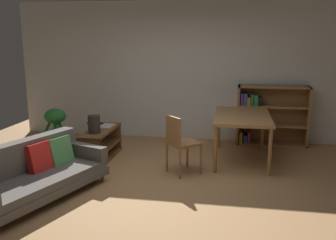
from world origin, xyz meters
The scene contains 10 objects.
ground_plane centered at (0.00, 0.00, 0.00)m, with size 8.16×8.16×0.00m, color #A87A4C.
back_wall_panel centered at (0.00, 2.70, 1.35)m, with size 6.80×0.10×2.70m, color silver.
fabric_couch centered at (-1.48, -0.53, 0.32)m, with size 1.34×1.98×0.71m.
media_console centered at (-1.19, 1.08, 0.24)m, with size 0.36×1.12×0.50m.
open_laptop centered at (-1.24, 1.32, 0.52)m, with size 0.42×0.34×0.08m.
desk_speaker centered at (-1.21, 0.86, 0.64)m, with size 0.19×0.19×0.28m.
potted_floor_plant centered at (-2.07, 1.26, 0.44)m, with size 0.54×0.47×0.79m.
dining_table centered at (1.11, 1.43, 0.69)m, with size 0.88×1.47×0.76m.
dining_chair_near centered at (0.20, 0.61, 0.50)m, with size 0.56×0.56×0.88m.
bookshelf centered at (1.60, 2.51, 0.57)m, with size 1.29×0.34×1.12m.
Camera 1 is at (0.91, -4.55, 1.94)m, focal length 39.43 mm.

